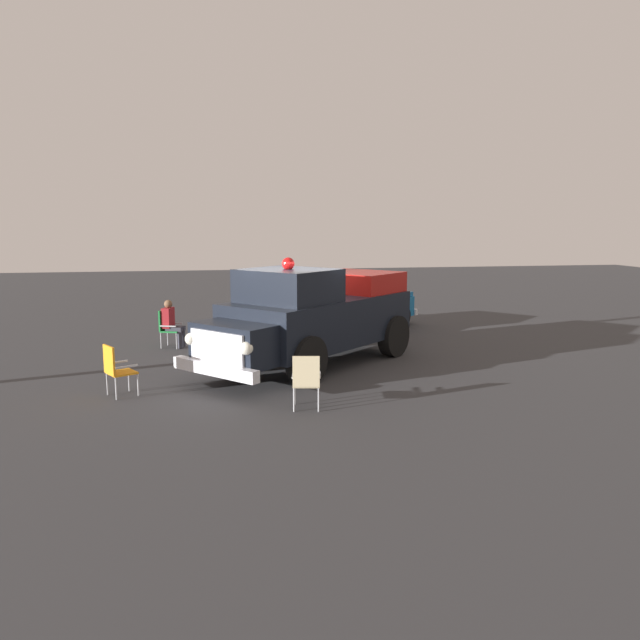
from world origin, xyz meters
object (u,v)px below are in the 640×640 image
lawn_chair_near_truck (167,326)px  lawn_chair_spare (306,378)px  classic_hot_rod (356,306)px  vintage_fire_truck (314,315)px  spectator_seated (172,322)px  lawn_chair_by_car (116,367)px

lawn_chair_near_truck → lawn_chair_spare: bearing=-65.9°
classic_hot_rod → lawn_chair_spare: bearing=-109.6°
vintage_fire_truck → lawn_chair_near_truck: (-3.54, 2.78, -0.61)m
lawn_chair_near_truck → spectator_seated: size_ratio=0.79×
lawn_chair_by_car → lawn_chair_spare: bearing=-23.7°
spectator_seated → vintage_fire_truck: bearing=-38.7°
lawn_chair_spare → spectator_seated: 6.79m
classic_hot_rod → lawn_chair_near_truck: 5.93m
vintage_fire_truck → spectator_seated: vintage_fire_truck is taller
lawn_chair_by_car → lawn_chair_spare: (3.49, -1.53, 0.00)m
lawn_chair_near_truck → lawn_chair_spare: 6.88m
spectator_seated → lawn_chair_by_car: bearing=-99.8°
lawn_chair_by_car → lawn_chair_spare: 3.81m
vintage_fire_truck → spectator_seated: 4.41m
lawn_chair_near_truck → spectator_seated: spectator_seated is taller
lawn_chair_spare → spectator_seated: (-2.68, 6.23, 0.11)m
vintage_fire_truck → spectator_seated: (-3.42, 2.74, -0.50)m
vintage_fire_truck → lawn_chair_by_car: vintage_fire_truck is taller
vintage_fire_truck → spectator_seated: bearing=141.3°
spectator_seated → lawn_chair_near_truck: bearing=158.6°
lawn_chair_spare → lawn_chair_near_truck: bearing=114.1°
vintage_fire_truck → lawn_chair_near_truck: size_ratio=5.75×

